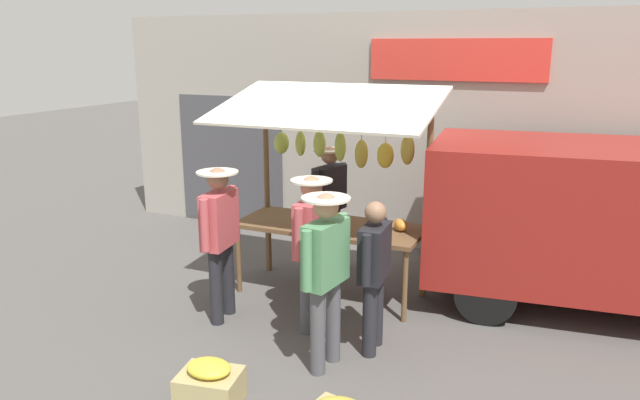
% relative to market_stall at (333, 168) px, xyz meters
% --- Properties ---
extents(ground_plane, '(40.00, 40.00, 0.00)m').
position_rel_market_stall_xyz_m(ground_plane, '(0.01, 0.05, -1.55)').
color(ground_plane, '#514F4C').
extents(street_backdrop, '(9.00, 0.30, 3.40)m').
position_rel_market_stall_xyz_m(street_backdrop, '(0.06, -2.15, 0.15)').
color(street_backdrop, '#9E998E').
rests_on(street_backdrop, ground).
extents(market_stall, '(2.50, 1.46, 2.50)m').
position_rel_market_stall_xyz_m(market_stall, '(0.00, 0.00, 0.00)').
color(market_stall, brown).
rests_on(market_stall, ground).
extents(vendor_with_sunhat, '(0.43, 0.70, 1.68)m').
position_rel_market_stall_xyz_m(vendor_with_sunhat, '(0.33, -0.70, -0.55)').
color(vendor_with_sunhat, '#4C4C51').
rests_on(vendor_with_sunhat, ground).
extents(shopper_with_ponytail, '(0.44, 0.72, 1.70)m').
position_rel_market_stall_xyz_m(shopper_with_ponytail, '(0.84, 1.14, -0.54)').
color(shopper_with_ponytail, '#232328').
rests_on(shopper_with_ponytail, ground).
extents(shopper_in_striped_shirt, '(0.25, 0.66, 1.52)m').
position_rel_market_stall_xyz_m(shopper_in_striped_shirt, '(-0.91, 1.16, -0.68)').
color(shopper_in_striped_shirt, '#232328').
rests_on(shopper_in_striped_shirt, ground).
extents(shopper_in_grey_tee, '(0.43, 0.71, 1.66)m').
position_rel_market_stall_xyz_m(shopper_in_grey_tee, '(-0.16, 0.96, -0.57)').
color(shopper_in_grey_tee, '#4C4C51').
rests_on(shopper_in_grey_tee, ground).
extents(shopper_with_shopping_bag, '(0.44, 0.71, 1.68)m').
position_rel_market_stall_xyz_m(shopper_with_shopping_bag, '(-0.61, 1.64, -0.55)').
color(shopper_with_shopping_bag, '#4C4C51').
rests_on(shopper_with_shopping_bag, ground).
extents(parked_van, '(4.56, 2.28, 1.88)m').
position_rel_market_stall_xyz_m(parked_van, '(-3.09, -0.86, -0.43)').
color(parked_van, maroon).
rests_on(parked_van, ground).
extents(produce_crate_side, '(0.56, 0.48, 0.40)m').
position_rel_market_stall_xyz_m(produce_crate_side, '(0.04, 2.60, -1.37)').
color(produce_crate_side, tan).
rests_on(produce_crate_side, ground).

